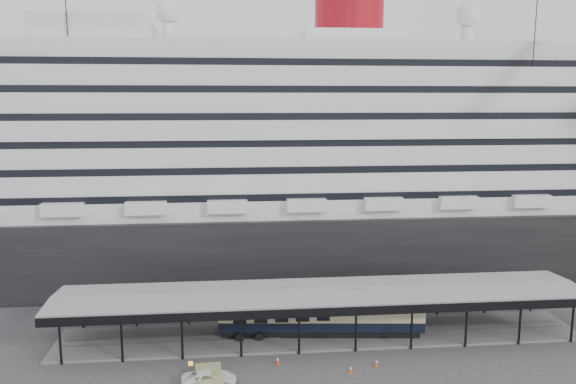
# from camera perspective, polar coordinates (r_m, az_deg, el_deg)

# --- Properties ---
(ground) EXTENTS (200.00, 200.00, 0.00)m
(ground) POSITION_cam_1_polar(r_m,az_deg,el_deg) (58.28, 4.17, -16.34)
(ground) COLOR #39393B
(ground) RESTS_ON ground
(cruise_ship) EXTENTS (130.00, 30.00, 43.90)m
(cruise_ship) POSITION_cam_1_polar(r_m,az_deg,el_deg) (84.50, 0.68, 4.68)
(cruise_ship) COLOR black
(cruise_ship) RESTS_ON ground
(platform_canopy) EXTENTS (56.00, 9.18, 5.30)m
(platform_canopy) POSITION_cam_1_polar(r_m,az_deg,el_deg) (61.84, 3.40, -12.37)
(platform_canopy) COLOR slate
(platform_canopy) RESTS_ON ground
(port_truck) EXTENTS (5.09, 2.70, 1.36)m
(port_truck) POSITION_cam_1_polar(r_m,az_deg,el_deg) (53.14, -8.02, -18.27)
(port_truck) COLOR white
(port_truck) RESTS_ON ground
(pullman_carriage) EXTENTS (22.01, 4.95, 21.44)m
(pullman_carriage) POSITION_cam_1_polar(r_m,az_deg,el_deg) (61.75, 3.38, -12.16)
(pullman_carriage) COLOR black
(pullman_carriage) RESTS_ON ground
(traffic_cone_left) EXTENTS (0.39, 0.39, 0.77)m
(traffic_cone_left) POSITION_cam_1_polar(r_m,az_deg,el_deg) (56.56, -1.06, -16.72)
(traffic_cone_left) COLOR red
(traffic_cone_left) RESTS_ON ground
(traffic_cone_mid) EXTENTS (0.46, 0.46, 0.68)m
(traffic_cone_mid) POSITION_cam_1_polar(r_m,az_deg,el_deg) (55.38, 6.39, -17.43)
(traffic_cone_mid) COLOR #DE500C
(traffic_cone_mid) RESTS_ON ground
(traffic_cone_right) EXTENTS (0.49, 0.49, 0.77)m
(traffic_cone_right) POSITION_cam_1_polar(r_m,az_deg,el_deg) (56.79, 8.99, -16.73)
(traffic_cone_right) COLOR #D3520B
(traffic_cone_right) RESTS_ON ground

